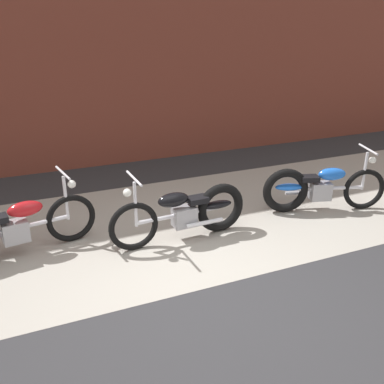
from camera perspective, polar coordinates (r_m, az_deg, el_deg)
The scene contains 6 objects.
ground_plane at distance 4.95m, azimuth 1.22°, elevation -13.06°, with size 80.00×80.00×0.00m, color #2D2D30.
sidewalk_slab at distance 6.36m, azimuth -5.26°, elevation -4.65°, with size 36.00×3.50×0.01m, color #9E998E.
brick_building_wall at distance 9.05m, azimuth -13.32°, elevation 22.46°, with size 36.00×0.50×6.02m, color brown.
motorcycle_red at distance 5.87m, azimuth -23.54°, elevation -4.58°, with size 1.99×0.62×1.03m.
motorcycle_black at distance 5.86m, azimuth -0.35°, elevation -2.69°, with size 2.01×0.58×1.03m.
motorcycle_blue at distance 6.99m, azimuth 16.36°, elevation 0.56°, with size 1.94×0.83×1.03m.
Camera 1 is at (-1.68, -3.70, 2.83)m, focal length 39.56 mm.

